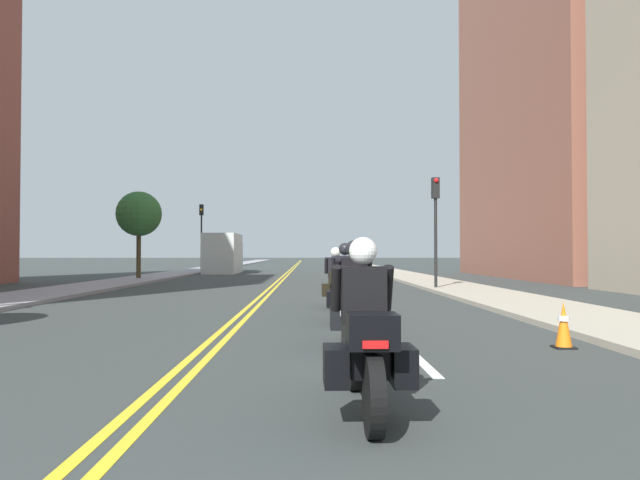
{
  "coord_description": "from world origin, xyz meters",
  "views": [
    {
      "loc": [
        1.51,
        -0.06,
        1.44
      ],
      "look_at": [
        1.76,
        13.42,
        1.74
      ],
      "focal_mm": 33.57,
      "sensor_mm": 36.0,
      "label": 1
    }
  ],
  "objects_px": {
    "parked_truck": "(224,255)",
    "traffic_light_far": "(201,226)",
    "motorcycle_3": "(336,283)",
    "street_tree_0": "(139,214)",
    "motorcycle_1": "(354,304)",
    "motorcycle_2": "(345,290)",
    "traffic_light_near": "(436,212)",
    "traffic_cone_0": "(564,325)",
    "motorcycle_0": "(364,342)"
  },
  "relations": [
    {
      "from": "motorcycle_0",
      "to": "motorcycle_2",
      "type": "height_order",
      "value": "motorcycle_2"
    },
    {
      "from": "motorcycle_3",
      "to": "street_tree_0",
      "type": "distance_m",
      "value": 19.09
    },
    {
      "from": "traffic_light_far",
      "to": "parked_truck",
      "type": "height_order",
      "value": "traffic_light_far"
    },
    {
      "from": "traffic_cone_0",
      "to": "traffic_light_near",
      "type": "distance_m",
      "value": 14.27
    },
    {
      "from": "traffic_cone_0",
      "to": "traffic_light_far",
      "type": "xyz_separation_m",
      "value": [
        -11.78,
        35.04,
        3.09
      ]
    },
    {
      "from": "street_tree_0",
      "to": "motorcycle_3",
      "type": "bearing_deg",
      "value": -58.83
    },
    {
      "from": "traffic_light_far",
      "to": "motorcycle_2",
      "type": "bearing_deg",
      "value": -74.68
    },
    {
      "from": "traffic_light_near",
      "to": "street_tree_0",
      "type": "relative_size",
      "value": 0.92
    },
    {
      "from": "traffic_light_near",
      "to": "motorcycle_3",
      "type": "bearing_deg",
      "value": -120.19
    },
    {
      "from": "motorcycle_0",
      "to": "street_tree_0",
      "type": "distance_m",
      "value": 28.37
    },
    {
      "from": "motorcycle_1",
      "to": "motorcycle_2",
      "type": "bearing_deg",
      "value": 89.51
    },
    {
      "from": "motorcycle_2",
      "to": "motorcycle_3",
      "type": "distance_m",
      "value": 3.38
    },
    {
      "from": "motorcycle_0",
      "to": "parked_truck",
      "type": "xyz_separation_m",
      "value": [
        -6.62,
        37.73,
        0.63
      ]
    },
    {
      "from": "motorcycle_2",
      "to": "parked_truck",
      "type": "xyz_separation_m",
      "value": [
        -6.87,
        30.71,
        0.6
      ]
    },
    {
      "from": "traffic_cone_0",
      "to": "street_tree_0",
      "type": "bearing_deg",
      "value": 119.42
    },
    {
      "from": "motorcycle_2",
      "to": "traffic_cone_0",
      "type": "bearing_deg",
      "value": -45.03
    },
    {
      "from": "motorcycle_0",
      "to": "traffic_light_far",
      "type": "height_order",
      "value": "traffic_light_far"
    },
    {
      "from": "motorcycle_0",
      "to": "parked_truck",
      "type": "relative_size",
      "value": 0.35
    },
    {
      "from": "motorcycle_0",
      "to": "traffic_cone_0",
      "type": "relative_size",
      "value": 3.2
    },
    {
      "from": "motorcycle_0",
      "to": "traffic_light_near",
      "type": "height_order",
      "value": "traffic_light_near"
    },
    {
      "from": "traffic_cone_0",
      "to": "street_tree_0",
      "type": "relative_size",
      "value": 0.15
    },
    {
      "from": "motorcycle_0",
      "to": "motorcycle_3",
      "type": "distance_m",
      "value": 10.41
    },
    {
      "from": "traffic_cone_0",
      "to": "street_tree_0",
      "type": "height_order",
      "value": "street_tree_0"
    },
    {
      "from": "motorcycle_3",
      "to": "street_tree_0",
      "type": "xyz_separation_m",
      "value": [
        -9.77,
        16.15,
        2.85
      ]
    },
    {
      "from": "motorcycle_3",
      "to": "traffic_cone_0",
      "type": "distance_m",
      "value": 7.48
    },
    {
      "from": "motorcycle_3",
      "to": "traffic_cone_0",
      "type": "bearing_deg",
      "value": -66.14
    },
    {
      "from": "motorcycle_0",
      "to": "traffic_cone_0",
      "type": "bearing_deg",
      "value": 46.54
    },
    {
      "from": "motorcycle_3",
      "to": "street_tree_0",
      "type": "height_order",
      "value": "street_tree_0"
    },
    {
      "from": "motorcycle_2",
      "to": "street_tree_0",
      "type": "height_order",
      "value": "street_tree_0"
    },
    {
      "from": "motorcycle_2",
      "to": "traffic_cone_0",
      "type": "xyz_separation_m",
      "value": [
        3.11,
        -3.39,
        -0.32
      ]
    },
    {
      "from": "motorcycle_1",
      "to": "street_tree_0",
      "type": "height_order",
      "value": "street_tree_0"
    },
    {
      "from": "street_tree_0",
      "to": "motorcycle_1",
      "type": "bearing_deg",
      "value": -66.81
    },
    {
      "from": "motorcycle_3",
      "to": "traffic_light_near",
      "type": "relative_size",
      "value": 0.51
    },
    {
      "from": "motorcycle_0",
      "to": "traffic_cone_0",
      "type": "height_order",
      "value": "motorcycle_0"
    },
    {
      "from": "motorcycle_3",
      "to": "parked_truck",
      "type": "relative_size",
      "value": 0.34
    },
    {
      "from": "parked_truck",
      "to": "traffic_light_far",
      "type": "bearing_deg",
      "value": 152.39
    },
    {
      "from": "street_tree_0",
      "to": "parked_truck",
      "type": "distance_m",
      "value": 11.77
    },
    {
      "from": "motorcycle_2",
      "to": "traffic_cone_0",
      "type": "height_order",
      "value": "motorcycle_2"
    },
    {
      "from": "motorcycle_0",
      "to": "traffic_light_far",
      "type": "bearing_deg",
      "value": 101.59
    },
    {
      "from": "traffic_light_far",
      "to": "motorcycle_1",
      "type": "bearing_deg",
      "value": -76.13
    },
    {
      "from": "motorcycle_3",
      "to": "street_tree_0",
      "type": "relative_size",
      "value": 0.47
    },
    {
      "from": "motorcycle_1",
      "to": "traffic_light_far",
      "type": "xyz_separation_m",
      "value": [
        -8.62,
        34.9,
        2.78
      ]
    },
    {
      "from": "motorcycle_1",
      "to": "parked_truck",
      "type": "bearing_deg",
      "value": 101.79
    },
    {
      "from": "street_tree_0",
      "to": "parked_truck",
      "type": "xyz_separation_m",
      "value": [
        2.94,
        11.18,
        -2.23
      ]
    },
    {
      "from": "motorcycle_0",
      "to": "traffic_cone_0",
      "type": "distance_m",
      "value": 4.96
    },
    {
      "from": "traffic_cone_0",
      "to": "traffic_light_near",
      "type": "height_order",
      "value": "traffic_light_near"
    },
    {
      "from": "traffic_light_far",
      "to": "parked_truck",
      "type": "relative_size",
      "value": 0.77
    },
    {
      "from": "motorcycle_2",
      "to": "traffic_light_near",
      "type": "height_order",
      "value": "traffic_light_near"
    },
    {
      "from": "motorcycle_3",
      "to": "street_tree_0",
      "type": "bearing_deg",
      "value": 120.04
    },
    {
      "from": "motorcycle_0",
      "to": "motorcycle_2",
      "type": "distance_m",
      "value": 7.03
    }
  ]
}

